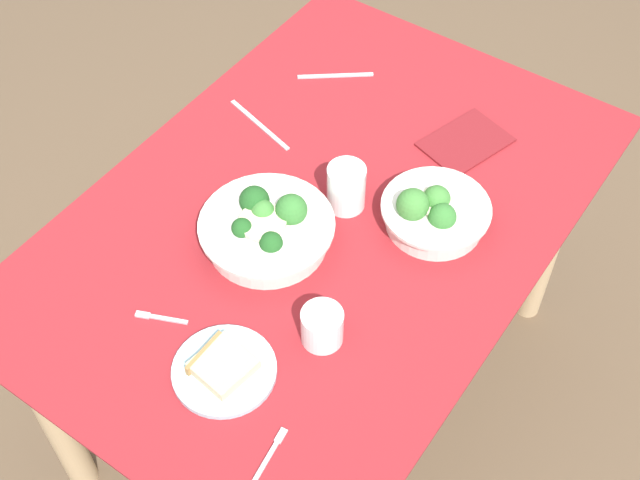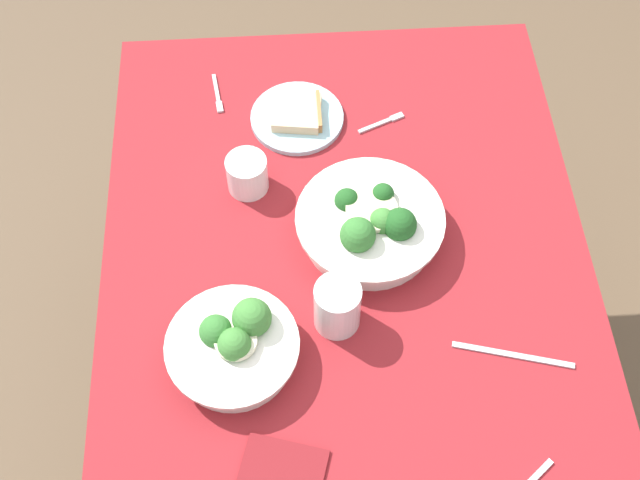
% 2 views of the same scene
% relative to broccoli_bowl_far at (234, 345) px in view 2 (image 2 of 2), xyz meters
% --- Properties ---
extents(ground_plane, '(6.00, 6.00, 0.00)m').
position_rel_broccoli_bowl_far_xyz_m(ground_plane, '(0.10, -0.21, -0.77)').
color(ground_plane, brown).
extents(dining_table, '(1.33, 0.90, 0.73)m').
position_rel_broccoli_bowl_far_xyz_m(dining_table, '(0.10, -0.21, -0.16)').
color(dining_table, maroon).
rests_on(dining_table, ground_plane).
extents(broccoli_bowl_far, '(0.23, 0.23, 0.11)m').
position_rel_broccoli_bowl_far_xyz_m(broccoli_bowl_far, '(0.00, 0.00, 0.00)').
color(broccoli_bowl_far, silver).
rests_on(broccoli_bowl_far, dining_table).
extents(broccoli_bowl_near, '(0.28, 0.28, 0.11)m').
position_rel_broccoli_bowl_far_xyz_m(broccoli_bowl_near, '(0.23, -0.25, -0.00)').
color(broccoli_bowl_near, silver).
rests_on(broccoli_bowl_near, dining_table).
extents(bread_side_plate, '(0.19, 0.19, 0.03)m').
position_rel_broccoli_bowl_far_xyz_m(bread_side_plate, '(0.52, -0.13, -0.03)').
color(bread_side_plate, '#99C6D1').
rests_on(bread_side_plate, dining_table).
extents(water_glass_center, '(0.08, 0.08, 0.10)m').
position_rel_broccoli_bowl_far_xyz_m(water_glass_center, '(0.06, -0.18, 0.01)').
color(water_glass_center, silver).
rests_on(water_glass_center, dining_table).
extents(water_glass_side, '(0.08, 0.08, 0.08)m').
position_rel_broccoli_bowl_far_xyz_m(water_glass_side, '(0.36, -0.03, -0.00)').
color(water_glass_side, silver).
rests_on(water_glass_side, dining_table).
extents(fork_by_far_bowl, '(0.05, 0.10, 0.00)m').
position_rel_broccoli_bowl_far_xyz_m(fork_by_far_bowl, '(0.50, -0.31, -0.04)').
color(fork_by_far_bowl, '#B7B7BC').
rests_on(fork_by_far_bowl, dining_table).
extents(fork_by_near_bowl, '(0.11, 0.03, 0.00)m').
position_rel_broccoli_bowl_far_xyz_m(fork_by_near_bowl, '(0.60, 0.03, -0.04)').
color(fork_by_near_bowl, '#B7B7BC').
rests_on(fork_by_near_bowl, dining_table).
extents(table_knife_right, '(0.06, 0.21, 0.00)m').
position_rel_broccoli_bowl_far_xyz_m(table_knife_right, '(-0.03, -0.48, -0.04)').
color(table_knife_right, '#B7B7BC').
rests_on(table_knife_right, dining_table).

